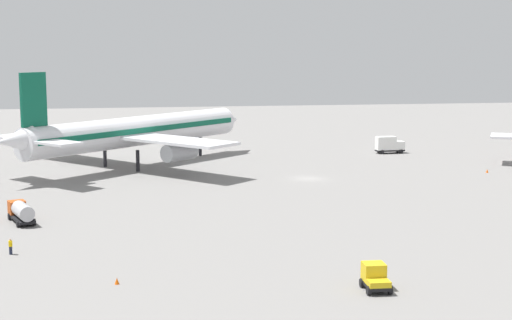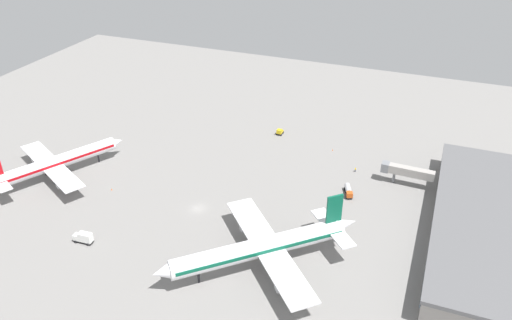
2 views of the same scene
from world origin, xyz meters
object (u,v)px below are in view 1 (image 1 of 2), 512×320
baggage_tug (375,277)px  ground_crew_worker (11,246)px  catering_truck (389,145)px  airplane_at_gate (134,132)px  safety_cone_near_gate (487,171)px  safety_cone_mid_apron (117,281)px  fuel_truck (21,211)px

baggage_tug → ground_crew_worker: bearing=64.4°
baggage_tug → catering_truck: catering_truck is taller
baggage_tug → catering_truck: (-82.36, 29.10, 0.54)m
airplane_at_gate → baggage_tug: airplane_at_gate is taller
ground_crew_worker → safety_cone_near_gate: 81.78m
catering_truck → safety_cone_near_gate: (25.03, 8.69, -1.40)m
safety_cone_mid_apron → catering_truck: bearing=146.2°
airplane_at_gate → safety_cone_near_gate: airplane_at_gate is taller
ground_crew_worker → safety_cone_near_gate: (-40.25, 71.18, -0.55)m
ground_crew_worker → safety_cone_mid_apron: (11.90, 10.92, -0.55)m
airplane_at_gate → catering_truck: bearing=-32.2°
airplane_at_gate → catering_truck: size_ratio=7.91×
airplane_at_gate → safety_cone_mid_apron: airplane_at_gate is taller
safety_cone_near_gate → fuel_truck: bearing=-70.4°
fuel_truck → catering_truck: (-50.63, 63.31, 0.31)m
safety_cone_near_gate → airplane_at_gate: bearing=-105.2°
fuel_truck → safety_cone_near_gate: 76.42m
fuel_truck → safety_cone_mid_apron: 29.04m
fuel_truck → ground_crew_worker: 14.68m
airplane_at_gate → catering_truck: (-9.27, 49.49, -4.51)m
catering_truck → baggage_tug: bearing=-113.1°
fuel_truck → baggage_tug: size_ratio=2.02×
catering_truck → ground_crew_worker: bearing=-137.3°
fuel_truck → safety_cone_mid_apron: bearing=-176.7°
baggage_tug → safety_cone_mid_apron: 23.07m
airplane_at_gate → catering_truck: 50.56m
catering_truck → safety_cone_near_gate: size_ratio=9.51×
fuel_truck → baggage_tug: 46.66m
baggage_tug → safety_cone_mid_apron: (-5.19, -22.47, -0.86)m
fuel_truck → safety_cone_near_gate: bearing=-91.0°
ground_crew_worker → safety_cone_near_gate: bearing=-169.8°
fuel_truck → safety_cone_near_gate: (-25.60, 72.00, -1.09)m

